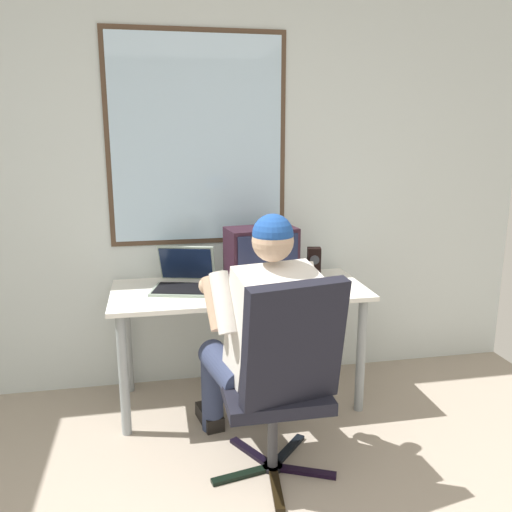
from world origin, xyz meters
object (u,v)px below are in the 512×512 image
office_chair (283,372)px  desk_speaker (314,263)px  person_seated (262,333)px  desk (240,304)px  cd_case (330,288)px  crt_monitor (261,253)px  laptop (184,277)px

office_chair → desk_speaker: size_ratio=5.18×
person_seated → desk_speaker: bearing=55.1°
desk → desk_speaker: desk_speaker is taller
office_chair → person_seated: (-0.05, 0.26, 0.09)m
cd_case → crt_monitor: bearing=158.7°
person_seated → laptop: person_seated is taller
crt_monitor → cd_case: 0.45m
laptop → desk_speaker: bearing=2.5°
crt_monitor → desk_speaker: bearing=11.7°
office_chair → person_seated: bearing=100.4°
person_seated → desk_speaker: (0.47, 0.67, 0.16)m
laptop → cd_case: (0.83, -0.18, -0.06)m
person_seated → desk_speaker: size_ratio=6.41×
person_seated → cd_case: (0.50, 0.45, 0.07)m
office_chair → laptop: bearing=113.1°
desk → crt_monitor: 0.33m
laptop → cd_case: 0.85m
laptop → desk_speaker: 0.80m
office_chair → cd_case: (0.45, 0.71, 0.16)m
person_seated → laptop: bearing=117.6°
desk → desk_speaker: bearing=12.7°
cd_case → laptop: bearing=167.5°
person_seated → desk: bearing=91.8°
laptop → cd_case: size_ratio=2.38×
desk → crt_monitor: size_ratio=3.42×
office_chair → desk_speaker: office_chair is taller
laptop → desk_speaker: size_ratio=2.14×
crt_monitor → cd_case: crt_monitor is taller
crt_monitor → desk_speaker: crt_monitor is taller
desk → desk_speaker: 0.54m
desk → laptop: bearing=166.7°
crt_monitor → desk_speaker: 0.37m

